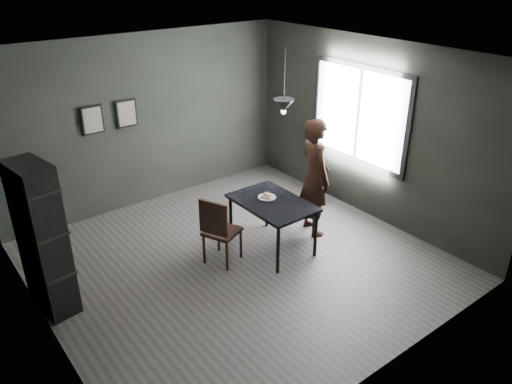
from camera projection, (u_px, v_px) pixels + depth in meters
ground at (238, 261)px, 6.94m from camera, size 5.00×5.00×0.00m
back_wall at (147, 121)px, 8.11m from camera, size 5.00×0.10×2.80m
ceiling at (235, 57)px, 5.72m from camera, size 5.00×5.00×0.02m
window_assembly at (358, 115)px, 7.74m from camera, size 0.04×1.96×1.56m
cafe_table at (272, 206)px, 6.97m from camera, size 0.80×1.20×0.75m
white_plate at (267, 198)px, 7.03m from camera, size 0.23×0.23×0.01m
donut_pile at (267, 196)px, 7.02m from camera, size 0.17×0.17×0.08m
woman at (315, 177)px, 7.32m from camera, size 0.61×0.75×1.80m
wood_chair at (218, 228)px, 6.65m from camera, size 0.56×0.56×0.99m
shelf_unit at (43, 240)px, 5.65m from camera, size 0.45×0.67×1.88m
pendant_lamp at (284, 106)px, 6.58m from camera, size 0.28×0.28×0.86m
framed_print_left at (92, 120)px, 7.50m from camera, size 0.34×0.04×0.44m
framed_print_right at (127, 113)px, 7.81m from camera, size 0.34×0.04×0.44m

